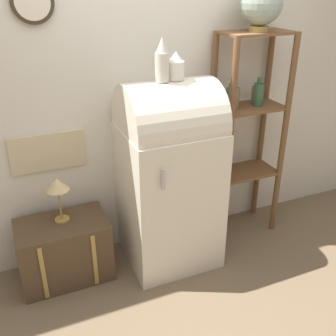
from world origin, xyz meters
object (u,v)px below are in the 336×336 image
refrigerator (169,173)px  vase_left (162,61)px  vase_center (176,67)px  suitcase_trunk (65,250)px  globe (261,3)px  desk_lamp (58,187)px

refrigerator → vase_left: size_ratio=5.08×
refrigerator → vase_center: bearing=5.6°
suitcase_trunk → vase_left: bearing=-6.4°
refrigerator → suitcase_trunk: refrigerator is taller
suitcase_trunk → globe: 2.35m
vase_left → suitcase_trunk: bearing=173.6°
suitcase_trunk → globe: (1.61, 0.02, 1.71)m
suitcase_trunk → vase_center: (0.89, -0.07, 1.33)m
refrigerator → globe: globe is taller
desk_lamp → suitcase_trunk: bearing=-115.7°
vase_left → globe: bearing=7.6°
suitcase_trunk → vase_left: vase_left is taller
refrigerator → suitcase_trunk: bearing=174.8°
refrigerator → suitcase_trunk: 1.00m
refrigerator → vase_center: 0.80m
suitcase_trunk → vase_center: 1.61m
vase_left → desk_lamp: bearing=170.9°
suitcase_trunk → globe: bearing=0.8°
refrigerator → vase_center: size_ratio=7.77×
globe → vase_center: globe is taller
globe → desk_lamp: 1.99m
vase_left → refrigerator: bearing=11.5°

